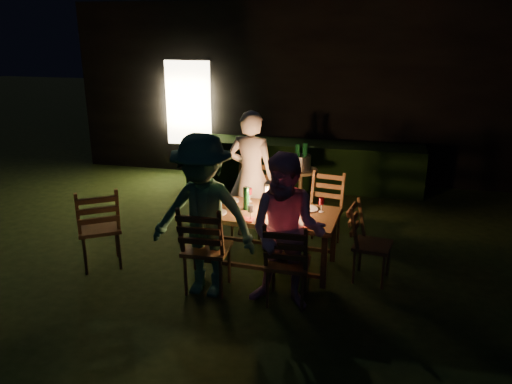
% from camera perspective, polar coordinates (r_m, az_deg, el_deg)
% --- Properties ---
extents(garden_envelope, '(40.00, 40.00, 3.20)m').
position_cam_1_polar(garden_envelope, '(11.11, 9.89, 12.08)').
color(garden_envelope, black).
rests_on(garden_envelope, ground).
extents(dining_table, '(1.72, 0.94, 0.69)m').
position_cam_1_polar(dining_table, '(5.91, 1.18, -2.88)').
color(dining_table, '#452D17').
rests_on(dining_table, ground).
extents(chair_near_left, '(0.49, 0.53, 1.07)m').
position_cam_1_polar(chair_near_left, '(5.51, -5.62, -8.10)').
color(chair_near_left, '#452D17').
rests_on(chair_near_left, ground).
extents(chair_near_right, '(0.45, 0.48, 0.99)m').
position_cam_1_polar(chair_near_right, '(5.27, 3.59, -9.66)').
color(chair_near_right, '#452D17').
rests_on(chair_near_right, ground).
extents(chair_far_left, '(0.51, 0.54, 1.05)m').
position_cam_1_polar(chair_far_left, '(6.84, -0.66, -2.60)').
color(chair_far_left, '#452D17').
rests_on(chair_far_left, ground).
extents(chair_far_right, '(0.51, 0.54, 0.99)m').
position_cam_1_polar(chair_far_right, '(6.62, 7.62, -3.65)').
color(chair_far_right, '#452D17').
rests_on(chair_far_right, ground).
extents(chair_end, '(0.51, 0.49, 0.94)m').
position_cam_1_polar(chair_end, '(5.86, 12.89, -7.21)').
color(chair_end, '#452D17').
rests_on(chair_end, ground).
extents(chair_spare, '(0.68, 0.69, 1.07)m').
position_cam_1_polar(chair_spare, '(6.28, -17.32, -5.42)').
color(chair_spare, '#452D17').
rests_on(chair_spare, ground).
extents(person_house_side, '(0.66, 0.46, 1.75)m').
position_cam_1_polar(person_house_side, '(6.70, -0.56, 1.97)').
color(person_house_side, white).
rests_on(person_house_side, ground).
extents(person_opp_right, '(0.83, 0.67, 1.63)m').
position_cam_1_polar(person_opp_right, '(5.00, 3.55, -4.68)').
color(person_opp_right, '#E09AB8').
rests_on(person_opp_right, ground).
extents(person_opp_left, '(1.18, 0.73, 1.77)m').
position_cam_1_polar(person_opp_left, '(5.24, -6.04, -2.83)').
color(person_opp_left, '#376F53').
rests_on(person_opp_left, ground).
extents(lantern, '(0.16, 0.16, 0.35)m').
position_cam_1_polar(lantern, '(5.87, 1.80, -0.71)').
color(lantern, white).
rests_on(lantern, dining_table).
extents(plate_far_left, '(0.25, 0.25, 0.01)m').
position_cam_1_polar(plate_far_left, '(6.25, -3.11, -0.97)').
color(plate_far_left, white).
rests_on(plate_far_left, dining_table).
extents(plate_near_left, '(0.25, 0.25, 0.01)m').
position_cam_1_polar(plate_near_left, '(5.86, -4.59, -2.35)').
color(plate_near_left, white).
rests_on(plate_near_left, dining_table).
extents(plate_far_right, '(0.25, 0.25, 0.01)m').
position_cam_1_polar(plate_far_right, '(5.99, 5.91, -1.92)').
color(plate_far_right, white).
rests_on(plate_far_right, dining_table).
extents(plate_near_right, '(0.25, 0.25, 0.01)m').
position_cam_1_polar(plate_near_right, '(5.59, 5.00, -3.43)').
color(plate_near_right, white).
rests_on(plate_near_right, dining_table).
extents(wineglass_a, '(0.06, 0.06, 0.18)m').
position_cam_1_polar(wineglass_a, '(6.19, -0.76, -0.32)').
color(wineglass_a, '#59070F').
rests_on(wineglass_a, dining_table).
extents(wineglass_b, '(0.06, 0.06, 0.18)m').
position_cam_1_polar(wineglass_b, '(5.98, -5.77, -1.12)').
color(wineglass_b, '#59070F').
rests_on(wineglass_b, dining_table).
extents(wineglass_c, '(0.06, 0.06, 0.18)m').
position_cam_1_polar(wineglass_c, '(5.53, 3.38, -2.72)').
color(wineglass_c, '#59070F').
rests_on(wineglass_c, dining_table).
extents(wineglass_d, '(0.06, 0.06, 0.18)m').
position_cam_1_polar(wineglass_d, '(5.90, 7.48, -1.48)').
color(wineglass_d, '#59070F').
rests_on(wineglass_d, dining_table).
extents(wineglass_e, '(0.06, 0.06, 0.18)m').
position_cam_1_polar(wineglass_e, '(5.62, -0.64, -2.35)').
color(wineglass_e, silver).
rests_on(wineglass_e, dining_table).
extents(bottle_table, '(0.07, 0.07, 0.28)m').
position_cam_1_polar(bottle_table, '(5.91, -1.13, -0.73)').
color(bottle_table, '#0F471E').
rests_on(bottle_table, dining_table).
extents(napkin_left, '(0.18, 0.14, 0.01)m').
position_cam_1_polar(napkin_left, '(5.64, -1.18, -3.15)').
color(napkin_left, red).
rests_on(napkin_left, dining_table).
extents(napkin_right, '(0.18, 0.14, 0.01)m').
position_cam_1_polar(napkin_right, '(5.50, 5.84, -3.86)').
color(napkin_right, red).
rests_on(napkin_right, dining_table).
extents(phone, '(0.14, 0.07, 0.01)m').
position_cam_1_polar(phone, '(5.82, -5.52, -2.57)').
color(phone, black).
rests_on(phone, dining_table).
extents(side_table, '(0.52, 0.52, 0.70)m').
position_cam_1_polar(side_table, '(7.65, 5.13, 2.01)').
color(side_table, olive).
rests_on(side_table, ground).
extents(ice_bucket, '(0.30, 0.30, 0.22)m').
position_cam_1_polar(ice_bucket, '(7.60, 5.17, 3.40)').
color(ice_bucket, '#A5A8AD').
rests_on(ice_bucket, side_table).
extents(bottle_bucket_a, '(0.07, 0.07, 0.32)m').
position_cam_1_polar(bottle_bucket_a, '(7.55, 4.76, 3.71)').
color(bottle_bucket_a, '#0F471E').
rests_on(bottle_bucket_a, side_table).
extents(bottle_bucket_b, '(0.07, 0.07, 0.32)m').
position_cam_1_polar(bottle_bucket_b, '(7.62, 5.60, 3.81)').
color(bottle_bucket_b, '#0F471E').
rests_on(bottle_bucket_b, side_table).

